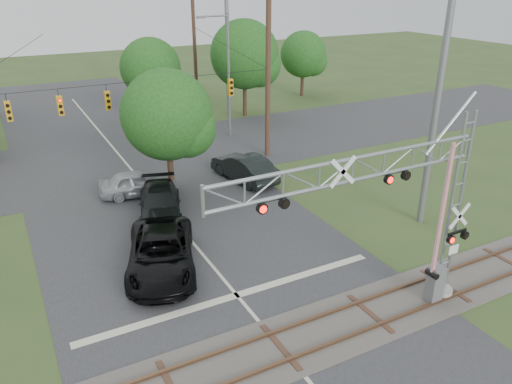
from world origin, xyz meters
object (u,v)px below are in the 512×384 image
pickup_black (161,253)px  sedan_silver (138,183)px  crossing_gantry (394,207)px  car_dark (160,203)px  streetlight (226,70)px  traffic_signal_span (144,89)px

pickup_black → sedan_silver: (1.38, 8.53, -0.09)m
crossing_gantry → sedan_silver: (-4.88, 15.70, -3.92)m
car_dark → streetlight: streetlight is taller
pickup_black → sedan_silver: 8.64m
car_dark → sedan_silver: car_dark is taller
traffic_signal_span → sedan_silver: bearing=-120.6°
pickup_black → car_dark: (1.62, 5.18, -0.08)m
streetlight → sedan_silver: bearing=-139.7°
pickup_black → traffic_signal_span: bearing=94.0°
traffic_signal_span → car_dark: size_ratio=3.62×
traffic_signal_span → pickup_black: 12.54m
traffic_signal_span → pickup_black: size_ratio=3.15×
sedan_silver → streetlight: 13.33m
sedan_silver → crossing_gantry: bearing=-153.2°
traffic_signal_span → streetlight: bearing=34.2°
car_dark → streetlight: size_ratio=0.57×
crossing_gantry → pickup_black: crossing_gantry is taller
traffic_signal_span → streetlight: size_ratio=2.05×
car_dark → pickup_black: bearing=-90.7°
car_dark → sedan_silver: (-0.23, 3.35, -0.01)m
streetlight → car_dark: bearing=-129.2°
car_dark → sedan_silver: size_ratio=1.19×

